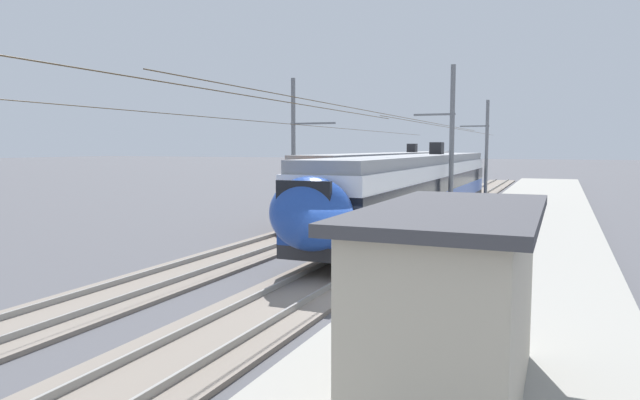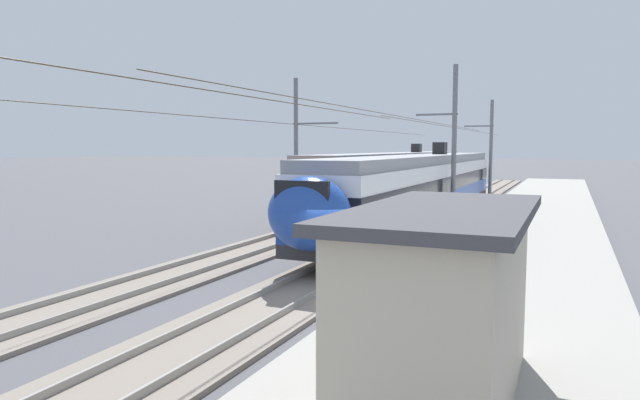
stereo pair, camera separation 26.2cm
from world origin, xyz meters
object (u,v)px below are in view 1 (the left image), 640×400
at_px(catenary_mast_far_side, 296,149).
at_px(potted_plant_platform_edge, 462,252).
at_px(handbag_beside_passenger, 448,345).
at_px(passenger_walking, 438,314).
at_px(catenary_mast_east, 485,151).
at_px(platform_sign, 416,235).
at_px(catenary_mast_mid, 449,147).
at_px(platform_shelter, 454,304).
at_px(train_far_track, 394,174).
at_px(train_near_platform, 418,186).

relative_size(catenary_mast_far_side, potted_plant_platform_edge, 51.84).
bearing_deg(handbag_beside_passenger, passenger_walking, 176.59).
xyz_separation_m(catenary_mast_east, potted_plant_platform_edge, (-23.94, -2.30, -3.16)).
height_order(platform_sign, passenger_walking, platform_sign).
bearing_deg(catenary_mast_mid, potted_plant_platform_edge, -166.88).
xyz_separation_m(platform_sign, handbag_beside_passenger, (-4.02, -1.59, -1.42)).
distance_m(catenary_mast_east, platform_shelter, 34.43).
relative_size(catenary_mast_mid, catenary_mast_far_side, 1.00).
bearing_deg(catenary_mast_far_side, platform_sign, -144.12).
height_order(handbag_beside_passenger, platform_shelter, platform_shelter).
bearing_deg(train_far_track, platform_sign, -163.05).
bearing_deg(potted_plant_platform_edge, passenger_walking, -173.64).
xyz_separation_m(train_near_platform, passenger_walking, (-19.21, -4.96, -0.88)).
xyz_separation_m(catenary_mast_mid, catenary_mast_east, (14.10, 0.01, -0.29)).
distance_m(catenary_mast_far_side, passenger_walking, 22.52).
xyz_separation_m(catenary_mast_mid, platform_shelter, (-20.06, -3.77, -2.36)).
bearing_deg(platform_sign, passenger_walking, -162.03).
bearing_deg(catenary_mast_mid, catenary_mast_far_side, 88.74).
distance_m(catenary_mast_east, potted_plant_platform_edge, 24.26).
bearing_deg(train_far_track, passenger_walking, -162.89).
height_order(train_near_platform, handbag_beside_passenger, train_near_platform).
relative_size(train_near_platform, handbag_beside_passenger, 66.29).
bearing_deg(potted_plant_platform_edge, platform_shelter, -171.79).
relative_size(potted_plant_platform_edge, platform_shelter, 0.15).
height_order(train_far_track, catenary_mast_far_side, catenary_mast_far_side).
bearing_deg(passenger_walking, catenary_mast_mid, 9.94).
bearing_deg(catenary_mast_east, platform_shelter, -173.69).
relative_size(catenary_mast_mid, handbag_beside_passenger, 93.97).
bearing_deg(potted_plant_platform_edge, handbag_beside_passenger, -172.76).
xyz_separation_m(catenary_mast_far_side, passenger_walking, (-18.96, -11.82, -2.83)).
distance_m(train_far_track, catenary_mast_far_side, 12.59).
relative_size(passenger_walking, potted_plant_platform_edge, 2.15).
bearing_deg(train_far_track, catenary_mast_mid, -153.07).
bearing_deg(handbag_beside_passenger, potted_plant_platform_edge, 7.24).
relative_size(catenary_mast_east, potted_plant_platform_edge, 51.84).
bearing_deg(platform_sign, platform_shelter, -161.49).
relative_size(train_near_platform, train_far_track, 0.85).
bearing_deg(platform_shelter, train_far_track, 17.24).
bearing_deg(catenary_mast_east, catenary_mast_far_side, 148.53).
bearing_deg(train_near_platform, potted_plant_platform_edge, -158.92).
bearing_deg(passenger_walking, catenary_mast_far_side, 31.93).
height_order(catenary_mast_far_side, passenger_walking, catenary_mast_far_side).
distance_m(train_far_track, catenary_mast_east, 6.76).
bearing_deg(train_near_platform, catenary_mast_far_side, 92.08).
height_order(catenary_mast_mid, potted_plant_platform_edge, catenary_mast_mid).
relative_size(train_near_platform, catenary_mast_east, 0.71).
distance_m(catenary_mast_far_side, platform_sign, 17.66).
relative_size(catenary_mast_mid, passenger_walking, 24.11).
height_order(train_near_platform, catenary_mast_mid, catenary_mast_mid).
distance_m(train_near_platform, catenary_mast_east, 13.88).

